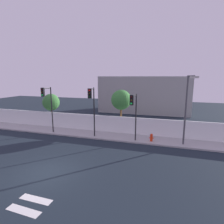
{
  "coord_description": "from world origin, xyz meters",
  "views": [
    {
      "loc": [
        7.31,
        -9.22,
        6.17
      ],
      "look_at": [
        2.51,
        6.5,
        3.01
      ],
      "focal_mm": 29.23,
      "sensor_mm": 36.0,
      "label": 1
    }
  ],
  "objects_px": {
    "traffic_light_right": "(47,100)",
    "street_lamp_curbside": "(187,105)",
    "fire_hydrant": "(151,137)",
    "roadside_tree_midleft": "(121,100)",
    "traffic_light_center": "(134,108)",
    "roadside_tree_leftmost": "(51,102)",
    "traffic_light_left": "(92,102)"
  },
  "relations": [
    {
      "from": "traffic_light_center",
      "to": "street_lamp_curbside",
      "type": "xyz_separation_m",
      "value": [
        4.52,
        0.6,
        0.39
      ]
    },
    {
      "from": "traffic_light_center",
      "to": "roadside_tree_midleft",
      "type": "height_order",
      "value": "roadside_tree_midleft"
    },
    {
      "from": "traffic_light_left",
      "to": "traffic_light_center",
      "type": "distance_m",
      "value": 4.04
    },
    {
      "from": "roadside_tree_leftmost",
      "to": "roadside_tree_midleft",
      "type": "relative_size",
      "value": 0.85
    },
    {
      "from": "street_lamp_curbside",
      "to": "roadside_tree_leftmost",
      "type": "xyz_separation_m",
      "value": [
        -15.87,
        3.11,
        -0.84
      ]
    },
    {
      "from": "roadside_tree_leftmost",
      "to": "street_lamp_curbside",
      "type": "bearing_deg",
      "value": -11.1
    },
    {
      "from": "traffic_light_left",
      "to": "fire_hydrant",
      "type": "relative_size",
      "value": 6.9
    },
    {
      "from": "traffic_light_center",
      "to": "roadside_tree_leftmost",
      "type": "height_order",
      "value": "traffic_light_center"
    },
    {
      "from": "roadside_tree_midleft",
      "to": "traffic_light_right",
      "type": "bearing_deg",
      "value": -152.59
    },
    {
      "from": "traffic_light_left",
      "to": "street_lamp_curbside",
      "type": "relative_size",
      "value": 0.81
    },
    {
      "from": "street_lamp_curbside",
      "to": "fire_hydrant",
      "type": "distance_m",
      "value": 4.39
    },
    {
      "from": "traffic_light_center",
      "to": "roadside_tree_leftmost",
      "type": "bearing_deg",
      "value": 161.9
    },
    {
      "from": "traffic_light_left",
      "to": "roadside_tree_midleft",
      "type": "relative_size",
      "value": 1.05
    },
    {
      "from": "traffic_light_right",
      "to": "roadside_tree_midleft",
      "type": "xyz_separation_m",
      "value": [
        7.07,
        3.67,
        -0.14
      ]
    },
    {
      "from": "traffic_light_left",
      "to": "roadside_tree_leftmost",
      "type": "bearing_deg",
      "value": 152.3
    },
    {
      "from": "traffic_light_right",
      "to": "fire_hydrant",
      "type": "bearing_deg",
      "value": 4.16
    },
    {
      "from": "traffic_light_center",
      "to": "roadside_tree_midleft",
      "type": "distance_m",
      "value": 4.27
    },
    {
      "from": "fire_hydrant",
      "to": "roadside_tree_leftmost",
      "type": "height_order",
      "value": "roadside_tree_leftmost"
    },
    {
      "from": "traffic_light_center",
      "to": "fire_hydrant",
      "type": "distance_m",
      "value": 3.43
    },
    {
      "from": "fire_hydrant",
      "to": "roadside_tree_midleft",
      "type": "xyz_separation_m",
      "value": [
        -3.73,
        2.88,
        3.08
      ]
    },
    {
      "from": "traffic_light_left",
      "to": "fire_hydrant",
      "type": "bearing_deg",
      "value": 9.7
    },
    {
      "from": "traffic_light_right",
      "to": "street_lamp_curbside",
      "type": "distance_m",
      "value": 13.71
    },
    {
      "from": "fire_hydrant",
      "to": "roadside_tree_midleft",
      "type": "relative_size",
      "value": 0.15
    },
    {
      "from": "traffic_light_left",
      "to": "street_lamp_curbside",
      "type": "bearing_deg",
      "value": 4.92
    },
    {
      "from": "roadside_tree_midleft",
      "to": "roadside_tree_leftmost",
      "type": "bearing_deg",
      "value": 180.0
    },
    {
      "from": "traffic_light_center",
      "to": "traffic_light_right",
      "type": "distance_m",
      "value": 9.18
    },
    {
      "from": "traffic_light_right",
      "to": "roadside_tree_leftmost",
      "type": "distance_m",
      "value": 4.33
    },
    {
      "from": "street_lamp_curbside",
      "to": "traffic_light_left",
      "type": "bearing_deg",
      "value": -175.08
    },
    {
      "from": "traffic_light_right",
      "to": "street_lamp_curbside",
      "type": "bearing_deg",
      "value": 2.32
    },
    {
      "from": "roadside_tree_leftmost",
      "to": "traffic_light_right",
      "type": "bearing_deg",
      "value": -59.35
    },
    {
      "from": "traffic_light_right",
      "to": "roadside_tree_midleft",
      "type": "relative_size",
      "value": 1.04
    },
    {
      "from": "traffic_light_center",
      "to": "street_lamp_curbside",
      "type": "relative_size",
      "value": 0.73
    }
  ]
}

